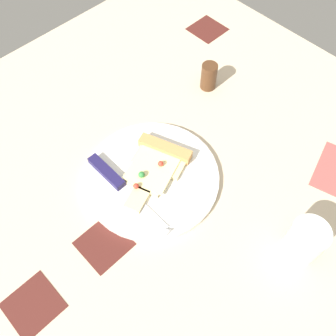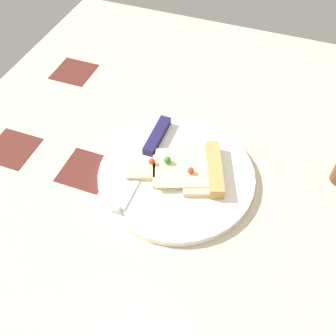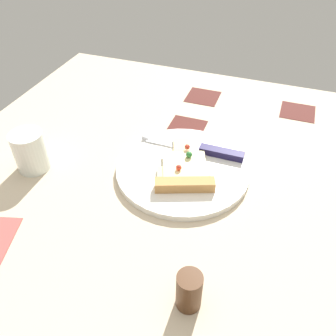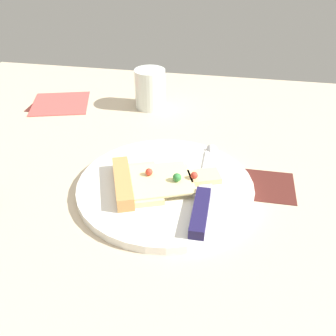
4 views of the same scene
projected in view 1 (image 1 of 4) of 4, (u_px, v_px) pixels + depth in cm
name	position (u px, v px, depth cm)	size (l,w,h in cm)	color
ground_plane	(170.00, 163.00, 85.28)	(110.07, 110.07, 3.00)	#C6B293
plate	(152.00, 177.00, 80.78)	(28.84, 28.84, 1.40)	white
pizza_slice	(157.00, 165.00, 80.74)	(14.25, 19.03, 2.67)	beige
knife	(121.00, 186.00, 78.21)	(24.00, 2.20, 2.45)	silver
drinking_glass	(305.00, 241.00, 69.23)	(7.00, 7.00, 8.94)	silver
pepper_shaker	(209.00, 76.00, 92.84)	(3.92, 3.92, 6.94)	#4C2D19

